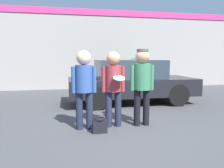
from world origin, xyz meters
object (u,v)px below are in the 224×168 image
object	(u,v)px
handbag	(100,126)
shrub	(138,74)
person_left	(84,83)
person_right	(142,79)
parked_car_near	(131,81)
person_middle_with_frisbee	(113,82)

from	to	relation	value
handbag	shrub	bearing A→B (deg)	64.35
person_left	shrub	xyz separation A→B (m)	(3.08, 5.49, -0.23)
person_right	handbag	distance (m)	1.41
person_right	handbag	world-z (taller)	person_right
person_left	parked_car_near	xyz separation A→B (m)	(1.81, 2.54, -0.27)
person_middle_with_frisbee	shrub	size ratio (longest dim) A/B	1.06
person_middle_with_frisbee	shrub	distance (m)	5.95
person_left	parked_car_near	world-z (taller)	person_left
shrub	parked_car_near	bearing A→B (deg)	-113.33
person_left	handbag	xyz separation A→B (m)	(0.29, -0.32, -0.87)
handbag	person_left	bearing A→B (deg)	131.85
person_left	person_middle_with_frisbee	xyz separation A→B (m)	(0.66, 0.05, -0.01)
person_middle_with_frisbee	handbag	size ratio (longest dim) A/B	5.27
person_right	shrub	bearing A→B (deg)	72.16
person_left	parked_car_near	distance (m)	3.13
person_middle_with_frisbee	shrub	xyz separation A→B (m)	(2.42, 5.44, -0.22)
parked_car_near	person_left	bearing A→B (deg)	-125.38
person_middle_with_frisbee	person_left	bearing A→B (deg)	-175.57
parked_car_near	handbag	bearing A→B (deg)	-117.94
person_left	parked_car_near	size ratio (longest dim) A/B	0.40
person_right	person_middle_with_frisbee	bearing A→B (deg)	175.42
person_right	handbag	size ratio (longest dim) A/B	5.45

